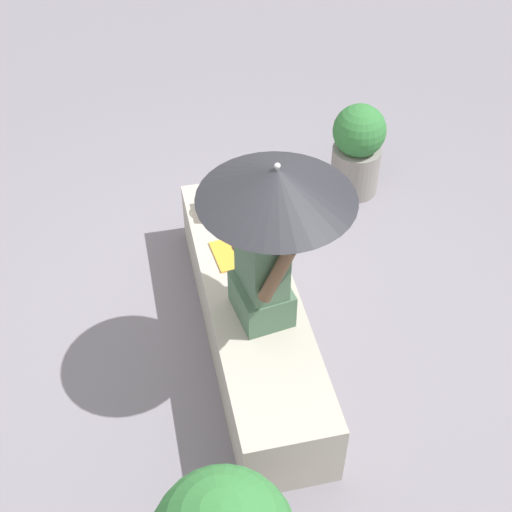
{
  "coord_description": "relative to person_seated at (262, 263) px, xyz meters",
  "views": [
    {
      "loc": [
        2.78,
        -0.58,
        3.41
      ],
      "look_at": [
        0.1,
        0.01,
        0.8
      ],
      "focal_mm": 48.99,
      "sensor_mm": 36.0,
      "label": 1
    }
  ],
  "objects": [
    {
      "name": "stone_bench",
      "position": [
        -0.2,
        -0.02,
        -0.61
      ],
      "size": [
        2.12,
        0.53,
        0.45
      ],
      "primitive_type": "cube",
      "color": "#A8A093",
      "rests_on": "ground"
    },
    {
      "name": "parasol",
      "position": [
        0.08,
        0.05,
        0.58
      ],
      "size": [
        0.78,
        0.78,
        1.09
      ],
      "color": "#B7B7BC",
      "rests_on": "stone_bench"
    },
    {
      "name": "magazine",
      "position": [
        -0.5,
        -0.08,
        -0.38
      ],
      "size": [
        0.3,
        0.23,
        0.01
      ],
      "primitive_type": "cube",
      "rotation": [
        0.0,
        0.0,
        0.11
      ],
      "color": "gold",
      "rests_on": "stone_bench"
    },
    {
      "name": "handbag_black",
      "position": [
        -0.89,
        -0.0,
        -0.24
      ],
      "size": [
        0.21,
        0.16,
        0.3
      ],
      "color": "brown",
      "rests_on": "stone_bench"
    },
    {
      "name": "planter_far",
      "position": [
        -1.51,
        1.08,
        -0.46
      ],
      "size": [
        0.4,
        0.4,
        0.74
      ],
      "color": "gray",
      "rests_on": "ground"
    },
    {
      "name": "ground_plane",
      "position": [
        -0.2,
        -0.02,
        -0.84
      ],
      "size": [
        14.0,
        14.0,
        0.0
      ],
      "primitive_type": "plane",
      "color": "slate"
    },
    {
      "name": "person_seated",
      "position": [
        0.0,
        0.0,
        0.0
      ],
      "size": [
        0.49,
        0.33,
        0.9
      ],
      "color": "#47664C",
      "rests_on": "stone_bench"
    }
  ]
}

